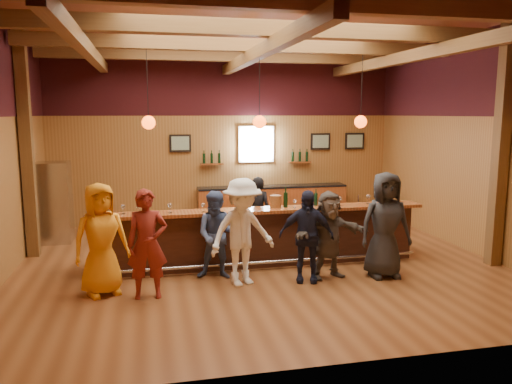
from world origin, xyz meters
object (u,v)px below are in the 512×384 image
(bar_counter, at_px, (258,235))
(customer_navy, at_px, (306,236))
(customer_white, at_px, (242,232))
(customer_brown, at_px, (329,235))
(customer_redvest, at_px, (147,244))
(ice_bucket, at_px, (276,201))
(customer_orange, at_px, (101,239))
(bartender, at_px, (258,212))
(customer_dark, at_px, (385,225))
(stainless_fridge, at_px, (54,202))
(back_bar_cabinet, at_px, (272,203))
(bottle_a, at_px, (286,199))
(customer_denim, at_px, (218,235))

(bar_counter, bearing_deg, customer_navy, -67.34)
(customer_white, distance_m, customer_brown, 1.54)
(customer_redvest, bearing_deg, customer_white, 10.56)
(customer_white, xyz_separation_m, ice_bucket, (0.82, 0.98, 0.32))
(customer_orange, relative_size, customer_white, 0.99)
(customer_white, bearing_deg, bartender, 53.00)
(customer_dark, bearing_deg, customer_navy, -179.30)
(stainless_fridge, height_order, customer_dark, customer_dark)
(back_bar_cabinet, bearing_deg, bottle_a, -100.62)
(bartender, bearing_deg, customer_brown, 134.03)
(customer_navy, height_order, customer_dark, customer_dark)
(bar_counter, distance_m, customer_dark, 2.42)
(customer_denim, bearing_deg, customer_dark, 3.91)
(customer_orange, distance_m, customer_white, 2.26)
(stainless_fridge, distance_m, customer_white, 5.13)
(back_bar_cabinet, xyz_separation_m, bottle_a, (-0.72, -3.84, 0.78))
(customer_brown, relative_size, bartender, 1.00)
(bartender, distance_m, ice_bucket, 1.34)
(back_bar_cabinet, distance_m, customer_navy, 4.92)
(customer_redvest, xyz_separation_m, customer_denim, (1.19, 0.69, -0.09))
(stainless_fridge, bearing_deg, ice_bucket, -31.67)
(customer_denim, bearing_deg, customer_white, -35.04)
(stainless_fridge, distance_m, customer_orange, 3.88)
(bar_counter, relative_size, stainless_fridge, 3.50)
(stainless_fridge, relative_size, customer_brown, 1.17)
(customer_redvest, xyz_separation_m, customer_dark, (4.07, 0.15, 0.07))
(customer_dark, xyz_separation_m, bartender, (-1.76, 2.36, -0.16))
(bar_counter, xyz_separation_m, bottle_a, (0.46, -0.27, 0.74))
(customer_redvest, xyz_separation_m, customer_brown, (3.09, 0.30, -0.09))
(stainless_fridge, xyz_separation_m, customer_navy, (4.66, -3.75, -0.11))
(customer_orange, height_order, customer_white, customer_white)
(customer_navy, bearing_deg, bar_counter, 128.43)
(customer_orange, relative_size, ice_bucket, 7.82)
(customer_orange, relative_size, customer_dark, 0.96)
(stainless_fridge, relative_size, ice_bucket, 7.83)
(bar_counter, distance_m, customer_white, 1.41)
(customer_brown, bearing_deg, customer_orange, 169.23)
(bar_counter, bearing_deg, customer_dark, -34.46)
(back_bar_cabinet, bearing_deg, bar_counter, -108.34)
(ice_bucket, bearing_deg, bar_counter, 136.60)
(customer_orange, xyz_separation_m, customer_dark, (4.79, -0.15, 0.03))
(customer_brown, relative_size, ice_bucket, 6.71)
(customer_orange, distance_m, customer_denim, 1.95)
(customer_dark, bearing_deg, customer_brown, 174.15)
(customer_orange, height_order, customer_denim, customer_orange)
(customer_denim, bearing_deg, stainless_fridge, 148.99)
(customer_denim, relative_size, customer_white, 0.85)
(bar_counter, relative_size, customer_white, 3.48)
(ice_bucket, bearing_deg, customer_white, -130.08)
(stainless_fridge, xyz_separation_m, customer_denim, (3.20, -3.26, -0.13))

